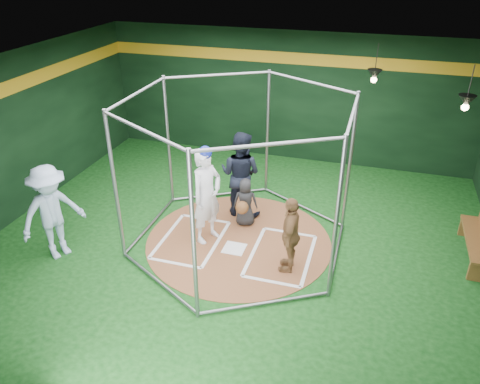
% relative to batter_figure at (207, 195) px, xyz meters
% --- Properties ---
extents(room_shell, '(10.10, 9.10, 3.53)m').
position_rel_batter_figure_xyz_m(room_shell, '(0.63, 0.10, 0.72)').
color(room_shell, '#0D390F').
rests_on(room_shell, ground).
extents(clay_disc, '(3.80, 3.80, 0.01)m').
position_rel_batter_figure_xyz_m(clay_disc, '(0.63, 0.09, -1.03)').
color(clay_disc, brown).
rests_on(clay_disc, ground).
extents(home_plate, '(0.43, 0.43, 0.01)m').
position_rel_batter_figure_xyz_m(home_plate, '(0.63, -0.21, -1.01)').
color(home_plate, white).
rests_on(home_plate, clay_disc).
extents(batter_box_left, '(1.17, 1.77, 0.01)m').
position_rel_batter_figure_xyz_m(batter_box_left, '(-0.32, -0.16, -1.02)').
color(batter_box_left, white).
rests_on(batter_box_left, clay_disc).
extents(batter_box_right, '(1.17, 1.77, 0.01)m').
position_rel_batter_figure_xyz_m(batter_box_right, '(1.58, -0.16, -1.02)').
color(batter_box_right, white).
rests_on(batter_box_right, clay_disc).
extents(batting_cage, '(4.05, 4.67, 3.00)m').
position_rel_batter_figure_xyz_m(batting_cage, '(0.63, 0.09, 0.47)').
color(batting_cage, gray).
rests_on(batting_cage, ground).
extents(pendant_lamp_near, '(0.34, 0.34, 0.90)m').
position_rel_batter_figure_xyz_m(pendant_lamp_near, '(2.83, 3.69, 1.71)').
color(pendant_lamp_near, black).
rests_on(pendant_lamp_near, room_shell).
extents(pendant_lamp_far, '(0.34, 0.34, 0.90)m').
position_rel_batter_figure_xyz_m(pendant_lamp_far, '(4.63, 2.09, 1.71)').
color(pendant_lamp_far, black).
rests_on(pendant_lamp_far, room_shell).
extents(batter_figure, '(0.73, 0.86, 2.07)m').
position_rel_batter_figure_xyz_m(batter_figure, '(0.00, 0.00, 0.00)').
color(batter_figure, white).
rests_on(batter_figure, clay_disc).
extents(visitor_leopard, '(0.42, 0.90, 1.50)m').
position_rel_batter_figure_xyz_m(visitor_leopard, '(1.80, -0.50, -0.27)').
color(visitor_leopard, '#AA7B49').
rests_on(visitor_leopard, clay_disc).
extents(catcher_figure, '(0.59, 0.62, 1.08)m').
position_rel_batter_figure_xyz_m(catcher_figure, '(0.57, 0.75, -0.48)').
color(catcher_figure, black).
rests_on(catcher_figure, clay_disc).
extents(umpire, '(1.04, 0.86, 1.94)m').
position_rel_batter_figure_xyz_m(umpire, '(0.34, 1.20, -0.05)').
color(umpire, black).
rests_on(umpire, clay_disc).
extents(bystander_blue, '(1.20, 1.43, 1.92)m').
position_rel_batter_figure_xyz_m(bystander_blue, '(-2.60, -1.37, -0.07)').
color(bystander_blue, '#ACC4E3').
rests_on(bystander_blue, ground).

